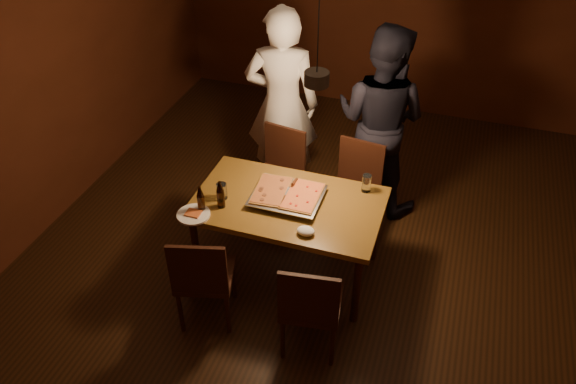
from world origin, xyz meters
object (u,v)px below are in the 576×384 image
(chair_far_right, at_px, (356,180))
(plate_slice, at_px, (193,214))
(beer_bottle_a, at_px, (201,199))
(dining_table, at_px, (288,209))
(chair_near_left, at_px, (202,273))
(chair_far_left, at_px, (280,165))
(diner_dark, at_px, (380,120))
(diner_white, at_px, (282,105))
(pendant_lamp, at_px, (317,77))
(chair_near_right, at_px, (310,302))
(beer_bottle_b, at_px, (220,194))
(pizza_tray, at_px, (287,197))

(chair_far_right, relative_size, plate_slice, 1.87)
(beer_bottle_a, bearing_deg, dining_table, 27.01)
(chair_far_right, xyz_separation_m, chair_near_left, (-0.82, -1.49, 0.00))
(chair_far_left, height_order, diner_dark, diner_dark)
(chair_near_left, relative_size, diner_white, 0.27)
(diner_dark, distance_m, pendant_lamp, 1.38)
(chair_near_right, xyz_separation_m, diner_dark, (0.07, 1.99, 0.37))
(beer_bottle_a, xyz_separation_m, diner_dark, (1.09, 1.54, 0.05))
(pendant_lamp, bearing_deg, beer_bottle_a, -145.95)
(chair_far_right, height_order, chair_near_left, same)
(chair_near_right, distance_m, pendant_lamp, 1.58)
(dining_table, bearing_deg, plate_slice, -148.91)
(chair_near_right, xyz_separation_m, beer_bottle_b, (-0.89, 0.54, 0.33))
(chair_far_left, relative_size, chair_far_right, 1.00)
(chair_far_right, relative_size, diner_white, 0.25)
(chair_far_left, xyz_separation_m, plate_slice, (-0.31, -1.14, 0.22))
(plate_slice, height_order, pendant_lamp, pendant_lamp)
(pizza_tray, relative_size, beer_bottle_a, 2.46)
(chair_far_left, distance_m, diner_white, 0.58)
(chair_far_right, height_order, plate_slice, chair_far_right)
(pizza_tray, height_order, beer_bottle_b, beer_bottle_b)
(chair_far_left, distance_m, plate_slice, 1.20)
(dining_table, distance_m, diner_white, 1.25)
(diner_white, bearing_deg, beer_bottle_b, 75.49)
(diner_dark, bearing_deg, diner_white, 20.24)
(chair_near_right, bearing_deg, beer_bottle_a, 148.00)
(dining_table, bearing_deg, diner_white, 110.89)
(chair_far_left, height_order, chair_far_right, same)
(chair_near_left, distance_m, diner_dark, 2.21)
(chair_far_left, bearing_deg, chair_far_right, -171.14)
(chair_far_right, bearing_deg, beer_bottle_a, 54.04)
(pizza_tray, height_order, beer_bottle_a, beer_bottle_a)
(chair_far_right, bearing_deg, beer_bottle_b, 55.30)
(beer_bottle_a, bearing_deg, diner_dark, 54.60)
(chair_near_left, bearing_deg, chair_far_left, 71.36)
(chair_near_left, relative_size, chair_near_right, 1.06)
(pendant_lamp, bearing_deg, chair_near_left, -121.01)
(plate_slice, bearing_deg, pizza_tray, 33.60)
(chair_far_right, bearing_deg, chair_near_left, 68.86)
(chair_far_left, relative_size, diner_dark, 0.27)
(chair_near_right, xyz_separation_m, pendant_lamp, (-0.27, 0.96, 1.22))
(diner_white, bearing_deg, chair_near_right, 101.46)
(chair_far_left, height_order, beer_bottle_b, beer_bottle_b)
(pizza_tray, bearing_deg, beer_bottle_a, -146.66)
(dining_table, xyz_separation_m, pendant_lamp, (0.15, 0.20, 1.08))
(dining_table, xyz_separation_m, pizza_tray, (-0.02, 0.03, 0.10))
(chair_near_right, height_order, diner_white, diner_white)
(pizza_tray, bearing_deg, chair_near_left, -114.04)
(chair_near_right, height_order, plate_slice, chair_near_right)
(pendant_lamp, bearing_deg, plate_slice, -143.34)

